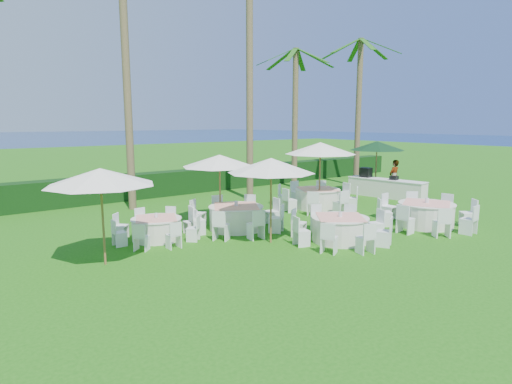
% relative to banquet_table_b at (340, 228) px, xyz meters
% --- Properties ---
extents(ground, '(120.00, 120.00, 0.00)m').
position_rel_banquet_table_b_xyz_m(ground, '(-0.34, -0.86, -0.41)').
color(ground, '#1D5F10').
rests_on(ground, ground).
extents(hedge, '(34.00, 1.00, 1.20)m').
position_rel_banquet_table_b_xyz_m(hedge, '(-0.34, 11.14, 0.19)').
color(hedge, black).
rests_on(hedge, ground).
extents(banquet_table_b, '(3.08, 3.08, 0.94)m').
position_rel_banquet_table_b_xyz_m(banquet_table_b, '(0.00, 0.00, 0.00)').
color(banquet_table_b, silver).
rests_on(banquet_table_b, ground).
extents(banquet_table_c, '(3.41, 3.41, 1.02)m').
position_rel_banquet_table_b_xyz_m(banquet_table_c, '(3.93, -0.57, 0.04)').
color(banquet_table_c, silver).
rests_on(banquet_table_c, ground).
extents(banquet_table_d, '(2.76, 2.76, 0.85)m').
position_rel_banquet_table_b_xyz_m(banquet_table_d, '(-4.44, 3.69, -0.04)').
color(banquet_table_d, silver).
rests_on(banquet_table_d, ground).
extents(banquet_table_e, '(3.33, 3.33, 1.00)m').
position_rel_banquet_table_b_xyz_m(banquet_table_e, '(-1.70, 3.21, 0.03)').
color(banquet_table_e, silver).
rests_on(banquet_table_e, ground).
extents(banquet_table_f, '(3.41, 3.41, 1.02)m').
position_rel_banquet_table_b_xyz_m(banquet_table_f, '(3.19, 4.08, 0.04)').
color(banquet_table_f, silver).
rests_on(banquet_table_f, ground).
extents(umbrella_a, '(2.79, 2.79, 2.54)m').
position_rel_banquet_table_b_xyz_m(umbrella_a, '(-6.55, 2.26, 1.90)').
color(umbrella_a, brown).
rests_on(umbrella_a, ground).
extents(umbrella_b, '(2.66, 2.66, 2.62)m').
position_rel_banquet_table_b_xyz_m(umbrella_b, '(-1.80, 1.20, 1.98)').
color(umbrella_b, brown).
rests_on(umbrella_b, ground).
extents(umbrella_c, '(2.72, 2.72, 2.53)m').
position_rel_banquet_table_b_xyz_m(umbrella_c, '(-1.70, 4.22, 1.90)').
color(umbrella_c, brown).
rests_on(umbrella_c, ground).
extents(umbrella_d, '(2.93, 2.93, 2.86)m').
position_rel_banquet_table_b_xyz_m(umbrella_d, '(2.95, 3.74, 2.19)').
color(umbrella_d, brown).
rests_on(umbrella_d, ground).
extents(umbrella_green, '(2.79, 2.79, 2.71)m').
position_rel_banquet_table_b_xyz_m(umbrella_green, '(8.38, 4.96, 2.06)').
color(umbrella_green, brown).
rests_on(umbrella_green, ground).
extents(buffet_table, '(1.35, 3.97, 1.38)m').
position_rel_banquet_table_b_xyz_m(buffet_table, '(7.83, 3.95, 0.07)').
color(buffet_table, silver).
rests_on(buffet_table, ground).
extents(staff_person, '(0.66, 0.45, 1.78)m').
position_rel_banquet_table_b_xyz_m(staff_person, '(8.89, 4.21, 0.48)').
color(staff_person, gray).
rests_on(staff_person, ground).
extents(palm_b, '(4.38, 4.21, 10.16)m').
position_rel_banquet_table_b_xyz_m(palm_b, '(-3.20, 8.78, 5.14)').
color(palm_b, brown).
rests_on(palm_b, ground).
extents(palm_c, '(4.41, 4.10, 11.17)m').
position_rel_banquet_table_b_xyz_m(palm_c, '(2.20, 7.60, 5.65)').
color(palm_c, brown).
rests_on(palm_c, ground).
extents(palm_d, '(4.11, 4.40, 7.67)m').
position_rel_banquet_table_b_xyz_m(palm_d, '(6.52, 9.16, 3.87)').
color(palm_d, brown).
rests_on(palm_d, ground).
extents(palm_e, '(4.41, 4.07, 8.29)m').
position_rel_banquet_table_b_xyz_m(palm_e, '(9.77, 7.38, 4.18)').
color(palm_e, brown).
rests_on(palm_e, ground).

